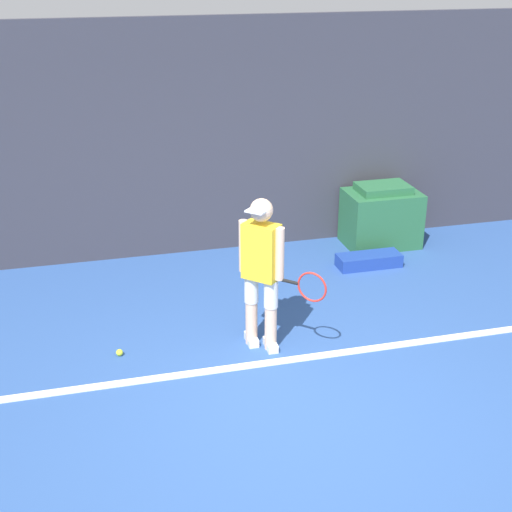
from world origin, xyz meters
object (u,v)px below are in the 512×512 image
Objects in this scene: tennis_ball at (119,353)px; equipment_bag at (369,260)px; tennis_player at (262,268)px; covered_chair at (381,216)px.

equipment_bag is (3.21, 1.39, 0.05)m from tennis_ball.
tennis_player is 1.63× the size of covered_chair.
tennis_ball is at bearing -156.61° from equipment_bag.
covered_chair is 0.84m from equipment_bag.
equipment_bag is (-0.43, -0.65, -0.32)m from covered_chair.
tennis_ball is 4.18m from covered_chair.
covered_chair is (2.23, 2.21, -0.46)m from tennis_player.
tennis_ball is at bearing -142.47° from tennis_player.
equipment_bag is at bearing -123.28° from covered_chair.
tennis_player is 3.17m from covered_chair.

